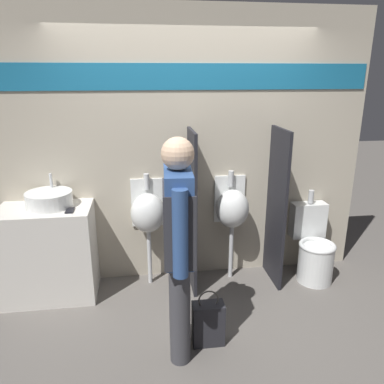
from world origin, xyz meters
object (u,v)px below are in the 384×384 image
object	(u,v)px
person_in_vest	(179,237)
shopping_bag	(208,323)
urinal_far	(232,209)
toilet	(313,249)
cell_phone	(70,210)
sink_basin	(49,199)
urinal_near_counter	(148,213)

from	to	relation	value
person_in_vest	shopping_bag	size ratio (longest dim) A/B	3.52
shopping_bag	person_in_vest	bearing A→B (deg)	-163.01
urinal_far	toilet	distance (m)	0.97
toilet	person_in_vest	size ratio (longest dim) A/B	0.54
cell_phone	person_in_vest	size ratio (longest dim) A/B	0.08
sink_basin	person_in_vest	bearing A→B (deg)	-42.74
sink_basin	person_in_vest	size ratio (longest dim) A/B	0.25
urinal_near_counter	urinal_far	xyz separation A→B (m)	(0.85, 0.00, 0.00)
toilet	person_in_vest	world-z (taller)	person_in_vest
urinal_far	toilet	size ratio (longest dim) A/B	1.24
urinal_far	shopping_bag	distance (m)	1.24
toilet	shopping_bag	xyz separation A→B (m)	(-1.28, -0.86, -0.14)
cell_phone	shopping_bag	xyz separation A→B (m)	(1.13, -0.79, -0.73)
toilet	urinal_near_counter	bearing A→B (deg)	175.31
toilet	sink_basin	bearing A→B (deg)	178.25
urinal_near_counter	cell_phone	bearing A→B (deg)	-163.00
urinal_far	person_in_vest	distance (m)	1.28
shopping_bag	cell_phone	bearing A→B (deg)	145.02
sink_basin	toilet	world-z (taller)	sink_basin
urinal_far	person_in_vest	size ratio (longest dim) A/B	0.68
sink_basin	person_in_vest	world-z (taller)	person_in_vest
cell_phone	sink_basin	bearing A→B (deg)	143.30
urinal_far	shopping_bag	bearing A→B (deg)	-112.87
cell_phone	shopping_bag	size ratio (longest dim) A/B	0.29
sink_basin	toilet	distance (m)	2.69
sink_basin	shopping_bag	size ratio (longest dim) A/B	0.87
cell_phone	urinal_near_counter	size ratio (longest dim) A/B	0.12
sink_basin	urinal_far	xyz separation A→B (m)	(1.76, 0.06, -0.21)
sink_basin	shopping_bag	xyz separation A→B (m)	(1.33, -0.94, -0.79)
person_in_vest	shopping_bag	world-z (taller)	person_in_vest
person_in_vest	cell_phone	bearing A→B (deg)	49.36
cell_phone	shopping_bag	world-z (taller)	cell_phone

